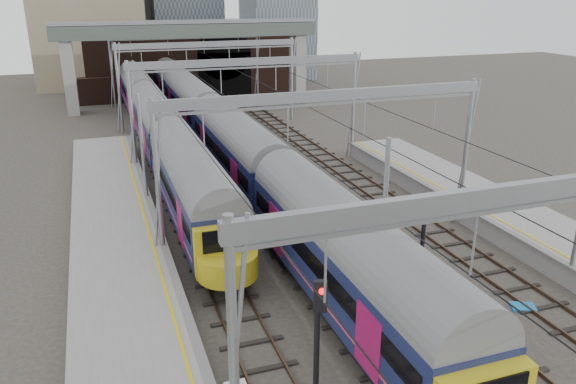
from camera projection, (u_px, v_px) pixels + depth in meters
name	position (u px, v px, depth m)	size (l,w,h in m)	color
ground	(403.00, 323.00, 22.03)	(160.00, 160.00, 0.00)	#38332D
platform_left	(130.00, 325.00, 20.89)	(4.32, 55.00, 1.12)	gray
tracks	(281.00, 197.00, 35.34)	(14.40, 80.00, 0.22)	#4C3828
overhead_line	(251.00, 78.00, 38.87)	(16.80, 80.00, 8.00)	gray
retaining_wall	(193.00, 60.00, 67.08)	(28.00, 2.75, 9.00)	#311C16
overbridge	(189.00, 39.00, 60.39)	(28.00, 3.00, 9.25)	gray
train_main	(212.00, 123.00, 43.56)	(2.88, 66.50, 4.92)	black
train_second	(156.00, 123.00, 44.02)	(2.73, 47.35, 4.72)	black
signal_near_left	(318.00, 340.00, 15.49)	(0.40, 0.48, 5.12)	black
signal_near_centre	(423.00, 244.00, 21.19)	(0.40, 0.48, 5.21)	black
equip_cover_a	(424.00, 377.00, 18.87)	(0.94, 0.66, 0.11)	#1A79C4
equip_cover_b	(410.00, 295.00, 23.94)	(0.77, 0.54, 0.09)	#1A79C4
equip_cover_c	(523.00, 307.00, 23.00)	(0.97, 0.68, 0.11)	#1A79C4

